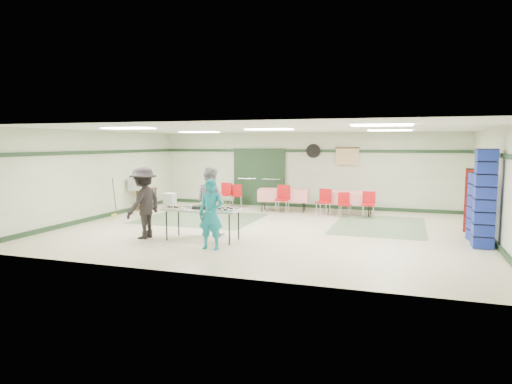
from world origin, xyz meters
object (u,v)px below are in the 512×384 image
(chair_b, at_px, (324,199))
(printer_table, at_px, (146,192))
(dining_table_b, at_px, (283,195))
(chair_a, at_px, (344,202))
(chair_d, at_px, (283,196))
(serving_table, at_px, (203,211))
(crate_stack_red, at_px, (472,200))
(chair_c, at_px, (369,202))
(chair_loose_b, at_px, (225,192))
(crate_stack_blue_a, at_px, (484,199))
(volunteer_grey, at_px, (210,201))
(volunteer_teal, at_px, (211,214))
(office_printer, at_px, (138,184))
(dining_table_a, at_px, (348,197))
(broom, at_px, (115,197))
(chair_loose_a, at_px, (237,193))
(volunteer_dark, at_px, (144,203))
(crate_stack_blue_b, at_px, (479,207))

(chair_b, relative_size, printer_table, 0.92)
(dining_table_b, bearing_deg, chair_a, -23.16)
(chair_d, bearing_deg, chair_a, -2.10)
(chair_b, bearing_deg, serving_table, -102.50)
(serving_table, distance_m, chair_d, 4.66)
(printer_table, bearing_deg, crate_stack_red, -18.52)
(chair_b, bearing_deg, dining_table_b, 171.57)
(chair_c, distance_m, chair_loose_b, 5.23)
(crate_stack_blue_a, bearing_deg, chair_a, 136.31)
(volunteer_grey, bearing_deg, crate_stack_red, -139.57)
(serving_table, xyz_separation_m, crate_stack_red, (6.25, 3.20, 0.12))
(volunteer_teal, bearing_deg, chair_loose_b, 107.91)
(serving_table, distance_m, crate_stack_red, 7.03)
(printer_table, relative_size, office_printer, 1.82)
(printer_table, bearing_deg, chair_b, -8.71)
(chair_c, relative_size, chair_loose_b, 0.94)
(dining_table_a, height_order, chair_d, chair_d)
(chair_c, bearing_deg, dining_table_b, 166.55)
(dining_table_b, xyz_separation_m, broom, (-4.74, -2.86, 0.07))
(chair_loose_a, xyz_separation_m, broom, (-2.85, -3.33, 0.14))
(chair_b, bearing_deg, chair_c, 12.20)
(volunteer_dark, height_order, chair_loose_a, volunteer_dark)
(chair_d, xyz_separation_m, crate_stack_blue_a, (5.50, -3.36, 0.52))
(volunteer_grey, distance_m, dining_table_b, 4.60)
(crate_stack_red, height_order, printer_table, crate_stack_red)
(dining_table_a, distance_m, chair_loose_a, 4.12)
(volunteer_dark, bearing_deg, chair_loose_b, -173.60)
(chair_c, xyz_separation_m, crate_stack_blue_a, (2.75, -3.35, 0.60))
(chair_a, relative_size, office_printer, 1.50)
(volunteer_teal, distance_m, chair_a, 5.81)
(crate_stack_blue_a, height_order, office_printer, crate_stack_blue_a)
(printer_table, bearing_deg, volunteer_teal, -60.17)
(serving_table, relative_size, chair_loose_a, 2.28)
(volunteer_teal, xyz_separation_m, chair_loose_a, (-1.86, 6.43, -0.28))
(serving_table, bearing_deg, crate_stack_red, 27.01)
(volunteer_dark, height_order, chair_a, volunteer_dark)
(printer_table, bearing_deg, volunteer_dark, -72.76)
(serving_table, distance_m, printer_table, 5.70)
(crate_stack_blue_b, bearing_deg, chair_b, 148.03)
(dining_table_a, height_order, crate_stack_red, crate_stack_red)
(dining_table_b, bearing_deg, volunteer_teal, -98.32)
(chair_a, xyz_separation_m, printer_table, (-6.80, -0.56, 0.16))
(dining_table_a, bearing_deg, chair_loose_a, 175.58)
(dining_table_a, distance_m, chair_d, 2.14)
(chair_d, bearing_deg, crate_stack_blue_a, -32.90)
(volunteer_grey, bearing_deg, volunteer_dark, 50.11)
(chair_a, relative_size, chair_d, 0.82)
(chair_d, height_order, chair_loose_b, chair_d)
(serving_table, xyz_separation_m, dining_table_a, (2.82, 5.16, -0.15))
(crate_stack_red, relative_size, broom, 1.36)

